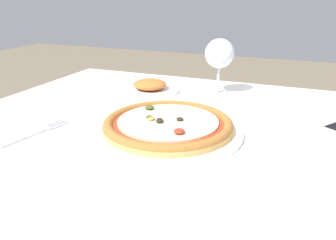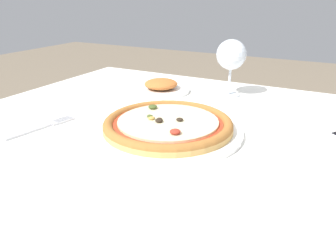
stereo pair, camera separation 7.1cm
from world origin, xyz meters
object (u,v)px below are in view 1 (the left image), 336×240
Objects in this scene: side_plate at (150,87)px; wine_glass_far_left at (219,55)px; dining_table at (187,174)px; pizza_plate at (168,126)px; fork at (37,132)px.

wine_glass_far_left is at bearing 17.15° from side_plate.
dining_table is at bearing -53.02° from side_plate.
wine_glass_far_left is 0.23m from side_plate.
pizza_plate is at bearing 159.05° from dining_table.
pizza_plate is 1.97× the size of wine_glass_far_left.
side_plate is at bearing 126.98° from dining_table.
pizza_plate reaches higher than fork.
pizza_plate and side_plate have the same top height.
dining_table is 6.76× the size of side_plate.
fork is 0.95× the size of side_plate.
wine_glass_far_left reaches higher than side_plate.
wine_glass_far_left is at bearing 93.87° from dining_table.
pizza_plate is at bearing 22.27° from fork.
wine_glass_far_left is 0.94× the size of side_plate.
pizza_plate is 0.29m from fork.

